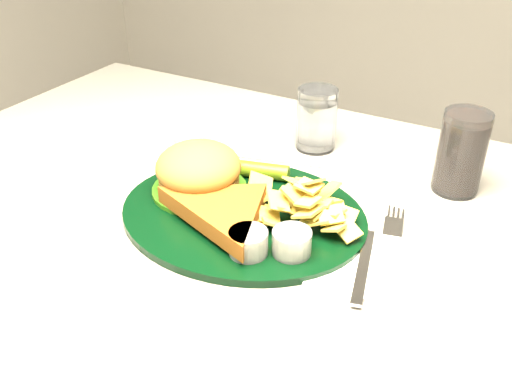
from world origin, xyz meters
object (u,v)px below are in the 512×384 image
(water_glass, at_px, (317,119))
(fork_napkin, at_px, (367,260))
(cola_glass, at_px, (461,153))
(dinner_plate, at_px, (243,194))

(water_glass, xyz_separation_m, fork_napkin, (0.18, -0.26, -0.05))
(water_glass, bearing_deg, fork_napkin, -54.61)
(water_glass, bearing_deg, cola_glass, -6.39)
(water_glass, distance_m, cola_glass, 0.24)
(dinner_plate, height_order, cola_glass, cola_glass)
(cola_glass, bearing_deg, water_glass, 173.61)
(fork_napkin, bearing_deg, water_glass, 111.77)
(cola_glass, bearing_deg, dinner_plate, -137.25)
(dinner_plate, distance_m, fork_napkin, 0.19)
(water_glass, height_order, fork_napkin, water_glass)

